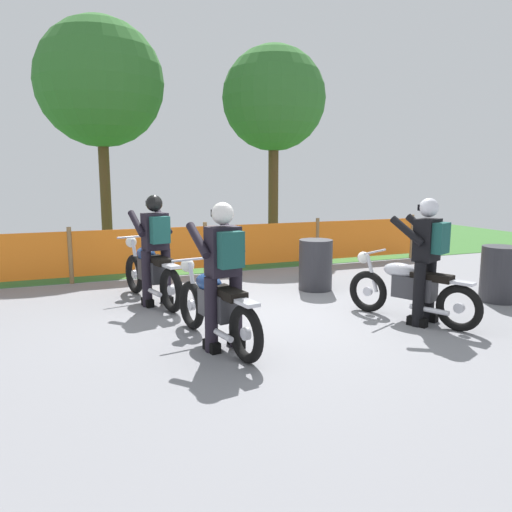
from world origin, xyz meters
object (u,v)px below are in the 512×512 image
at_px(rider_third, 427,254).
at_px(oil_drum, 316,265).
at_px(motorcycle_trailing, 215,306).
at_px(rider_lead, 156,244).
at_px(rider_trailing, 224,268).
at_px(spare_drum, 500,274).
at_px(motorcycle_third, 410,289).
at_px(motorcycle_lead, 151,272).

distance_m(rider_third, oil_drum, 2.41).
bearing_deg(motorcycle_trailing, rider_lead, -1.47).
relative_size(rider_trailing, oil_drum, 1.92).
bearing_deg(spare_drum, rider_third, -164.46).
height_order(motorcycle_third, rider_third, rider_third).
bearing_deg(spare_drum, rider_lead, 160.94).
bearing_deg(oil_drum, motorcycle_trailing, -139.96).
bearing_deg(motorcycle_trailing, oil_drum, -60.33).
bearing_deg(rider_trailing, rider_lead, -1.28).
xyz_separation_m(motorcycle_lead, spare_drum, (5.15, -1.98, -0.04)).
relative_size(motorcycle_lead, motorcycle_third, 1.15).
xyz_separation_m(oil_drum, spare_drum, (2.33, -1.79, 0.00)).
height_order(oil_drum, spare_drum, same).
bearing_deg(oil_drum, rider_third, -80.24).
xyz_separation_m(motorcycle_trailing, oil_drum, (2.45, 2.06, -0.02)).
relative_size(motorcycle_lead, rider_trailing, 1.23).
bearing_deg(spare_drum, motorcycle_trailing, -176.76).
xyz_separation_m(rider_trailing, oil_drum, (2.41, 2.27, -0.51)).
distance_m(motorcycle_third, rider_lead, 3.76).
relative_size(motorcycle_lead, motorcycle_trailing, 1.04).
bearing_deg(motorcycle_lead, oil_drum, -107.10).
relative_size(rider_third, oil_drum, 1.92).
bearing_deg(spare_drum, motorcycle_lead, 158.94).
height_order(rider_trailing, spare_drum, rider_trailing).
bearing_deg(rider_trailing, motorcycle_trailing, 0.51).
bearing_deg(spare_drum, motorcycle_third, -170.27).
bearing_deg(rider_third, rider_trailing, 63.97).
bearing_deg(rider_trailing, motorcycle_lead, -0.87).
xyz_separation_m(motorcycle_trailing, spare_drum, (4.77, 0.27, -0.02)).
bearing_deg(motorcycle_lead, rider_lead, -179.49).
distance_m(motorcycle_trailing, rider_lead, 2.11).
relative_size(rider_trailing, spare_drum, 1.92).
bearing_deg(rider_third, motorcycle_third, 0.51).
bearing_deg(motorcycle_lead, motorcycle_trailing, 176.23).
xyz_separation_m(motorcycle_lead, rider_lead, (0.05, -0.22, 0.47)).
distance_m(motorcycle_third, oil_drum, 2.15).
height_order(motorcycle_third, spare_drum, motorcycle_third).
relative_size(motorcycle_third, spare_drum, 2.04).
bearing_deg(motorcycle_lead, rider_third, -141.17).
xyz_separation_m(motorcycle_trailing, rider_third, (2.85, -0.27, 0.49)).
bearing_deg(rider_trailing, motorcycle_third, -97.44).
height_order(motorcycle_lead, rider_lead, rider_lead).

